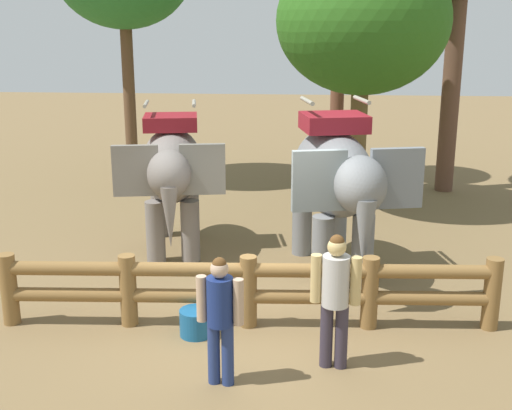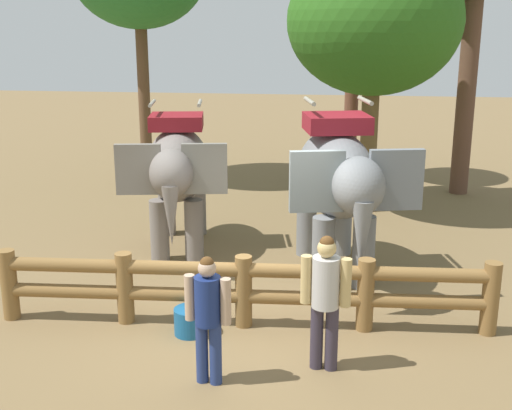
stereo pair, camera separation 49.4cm
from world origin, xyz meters
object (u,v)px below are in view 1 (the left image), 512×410
at_px(elephant_near_left, 172,170).
at_px(feed_bucket, 196,322).
at_px(log_fence, 248,286).
at_px(tree_far_left, 363,22).
at_px(elephant_center, 336,179).
at_px(tourist_woman_in_black, 335,292).
at_px(tourist_man_in_blue, 220,312).

relative_size(elephant_near_left, feed_bucket, 7.27).
bearing_deg(feed_bucket, log_fence, 26.37).
height_order(log_fence, feed_bucket, log_fence).
bearing_deg(feed_bucket, tree_far_left, 68.22).
relative_size(elephant_center, tree_far_left, 0.61).
height_order(elephant_near_left, feed_bucket, elephant_near_left).
bearing_deg(tourist_woman_in_black, log_fence, 137.43).
bearing_deg(tourist_woman_in_black, tourist_man_in_blue, -159.49).
height_order(elephant_near_left, elephant_center, elephant_center).
relative_size(tourist_woman_in_black, feed_bucket, 3.85).
relative_size(elephant_center, tourist_woman_in_black, 2.03).
xyz_separation_m(log_fence, feed_bucket, (-0.70, -0.35, -0.42)).
bearing_deg(tourist_woman_in_black, elephant_center, 88.08).
bearing_deg(tourist_man_in_blue, elephant_near_left, 107.66).
distance_m(tourist_woman_in_black, tree_far_left, 8.00).
height_order(tourist_woman_in_black, feed_bucket, tourist_woman_in_black).
bearing_deg(log_fence, tree_far_left, 72.80).
height_order(elephant_center, tourist_man_in_blue, elephant_center).
bearing_deg(tourist_man_in_blue, log_fence, 82.96).
height_order(elephant_center, tree_far_left, tree_far_left).
bearing_deg(elephant_near_left, feed_bucket, -74.09).
height_order(tourist_man_in_blue, feed_bucket, tourist_man_in_blue).
height_order(tourist_woman_in_black, tree_far_left, tree_far_left).
height_order(tourist_man_in_blue, tree_far_left, tree_far_left).
xyz_separation_m(elephant_near_left, tourist_man_in_blue, (1.47, -4.63, -0.63)).
xyz_separation_m(elephant_near_left, feed_bucket, (0.97, -3.40, -1.38)).
bearing_deg(elephant_center, elephant_near_left, 162.95).
height_order(log_fence, tree_far_left, tree_far_left).
bearing_deg(tourist_man_in_blue, tree_far_left, 74.78).
bearing_deg(log_fence, feed_bucket, -153.63).
bearing_deg(tourist_man_in_blue, elephant_center, 68.53).
height_order(log_fence, tourist_woman_in_black, tourist_woman_in_black).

